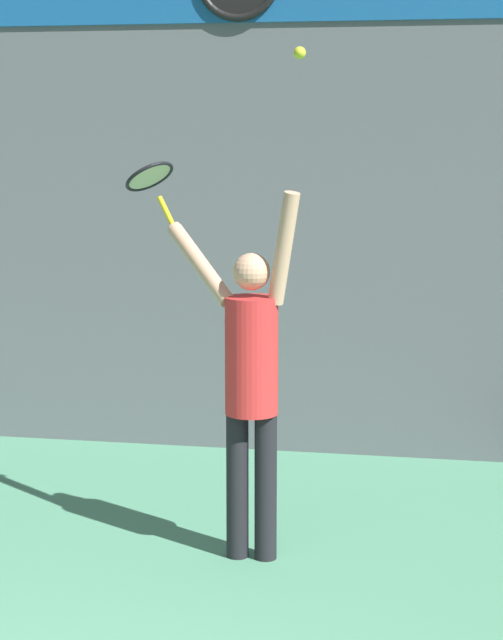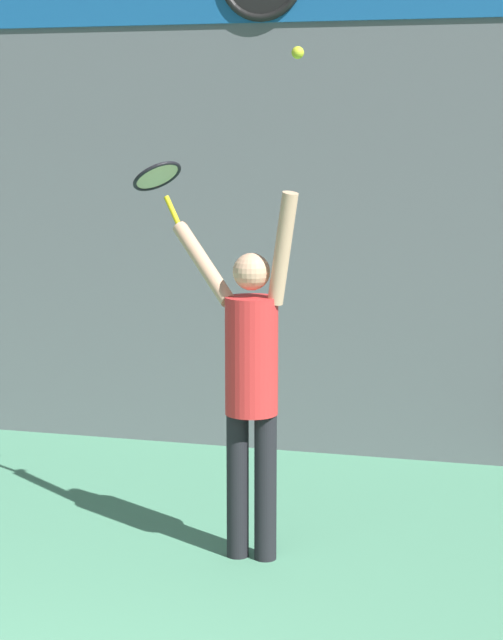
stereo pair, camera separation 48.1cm
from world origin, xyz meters
name	(u,v)px [view 2 (the right image)]	position (x,y,z in m)	size (l,w,h in m)	color
back_wall	(251,126)	(0.00, 5.33, 2.50)	(18.00, 0.10, 5.00)	slate
tennis_player	(251,374)	(0.61, 3.02, 1.10)	(0.89, 0.53, 2.15)	black
tennis_racket	(158,179)	(-0.08, 3.44, 2.18)	(0.39, 0.41, 0.40)	yellow
tennis_ball	(298,53)	(0.90, 2.93, 2.89)	(0.07, 0.07, 0.07)	#CCDB2D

